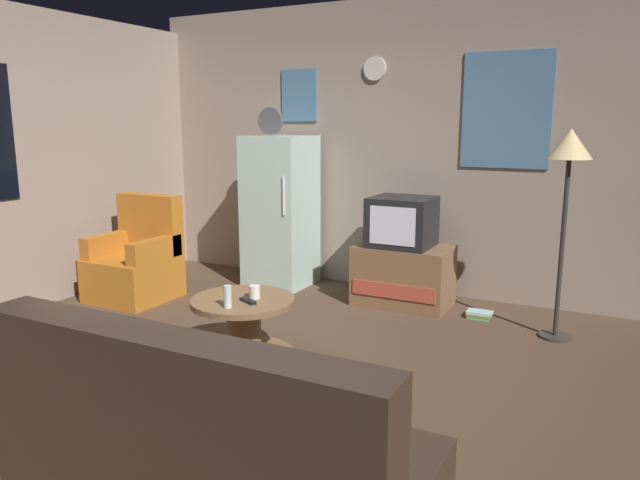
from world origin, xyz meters
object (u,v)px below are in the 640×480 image
object	(u,v)px
standing_lamp	(569,161)
armchair	(137,263)
fridge	(280,211)
couch	(213,463)
wine_glass	(228,297)
coffee_table	(244,329)
tv_stand	(403,275)
mug_ceramic_white	(255,292)
remote_control	(248,301)
book_stack	(479,314)
crt_tv	(402,222)

from	to	relation	value
standing_lamp	armchair	bearing A→B (deg)	-169.64
fridge	couch	xyz separation A→B (m)	(1.71, -3.38, -0.44)
wine_glass	couch	distance (m)	1.63
standing_lamp	armchair	xyz separation A→B (m)	(-3.63, -0.66, -1.02)
standing_lamp	couch	xyz separation A→B (m)	(-0.97, -3.01, -1.05)
fridge	coffee_table	xyz separation A→B (m)	(0.78, -1.82, -0.53)
tv_stand	armchair	xyz separation A→B (m)	(-2.30, -0.94, 0.07)
tv_stand	couch	distance (m)	3.30
fridge	mug_ceramic_white	size ratio (longest dim) A/B	19.67
mug_ceramic_white	remote_control	bearing A→B (deg)	-82.69
fridge	standing_lamp	distance (m)	2.77
mug_ceramic_white	book_stack	distance (m)	2.06
tv_stand	standing_lamp	distance (m)	1.74
fridge	armchair	distance (m)	1.47
mug_ceramic_white	armchair	world-z (taller)	armchair
remote_control	book_stack	bearing A→B (deg)	80.07
armchair	fridge	bearing A→B (deg)	47.49
standing_lamp	mug_ceramic_white	world-z (taller)	standing_lamp
fridge	tv_stand	bearing A→B (deg)	-4.22
wine_glass	remote_control	xyz separation A→B (m)	(0.05, 0.16, -0.06)
fridge	mug_ceramic_white	world-z (taller)	fridge
coffee_table	armchair	world-z (taller)	armchair
wine_glass	tv_stand	bearing A→B (deg)	74.66
mug_ceramic_white	armchair	bearing A→B (deg)	157.70
tv_stand	couch	world-z (taller)	couch
couch	wine_glass	bearing A→B (deg)	123.50
mug_ceramic_white	couch	xyz separation A→B (m)	(0.85, -1.60, -0.17)
fridge	couch	bearing A→B (deg)	-63.23
crt_tv	couch	xyz separation A→B (m)	(0.38, -3.28, -0.45)
remote_control	couch	xyz separation A→B (m)	(0.84, -1.50, -0.14)
armchair	book_stack	bearing A→B (deg)	16.19
standing_lamp	book_stack	xyz separation A→B (m)	(-0.62, 0.21, -1.33)
tv_stand	remote_control	bearing A→B (deg)	-105.07
crt_tv	mug_ceramic_white	distance (m)	1.76
mug_ceramic_white	book_stack	world-z (taller)	mug_ceramic_white
coffee_table	armchair	bearing A→B (deg)	155.72
crt_tv	standing_lamp	distance (m)	1.51
standing_lamp	armchair	distance (m)	3.83
crt_tv	tv_stand	bearing A→B (deg)	2.21
crt_tv	book_stack	size ratio (longest dim) A/B	2.60
mug_ceramic_white	armchair	distance (m)	1.95
tv_stand	remote_control	distance (m)	1.85
tv_stand	wine_glass	bearing A→B (deg)	-105.34
fridge	wine_glass	xyz separation A→B (m)	(0.81, -2.03, -0.24)
crt_tv	armchair	size ratio (longest dim) A/B	0.56
standing_lamp	book_stack	size ratio (longest dim) A/B	7.66
mug_ceramic_white	book_stack	size ratio (longest dim) A/B	0.43
book_stack	standing_lamp	bearing A→B (deg)	-18.53
wine_glass	remote_control	size ratio (longest dim) A/B	1.00
mug_ceramic_white	armchair	xyz separation A→B (m)	(-1.80, 0.74, -0.15)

